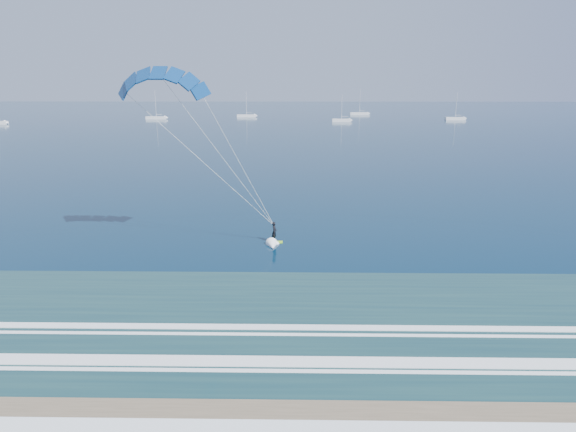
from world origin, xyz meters
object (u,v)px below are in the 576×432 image
Objects in this scene: sailboat_4 at (359,113)px; sailboat_5 at (455,118)px; sailboat_2 at (247,116)px; sailboat_1 at (156,118)px; sailboat_3 at (341,120)px; kitesurfer_rig at (216,150)px.

sailboat_5 is (35.88, -38.76, -0.01)m from sailboat_4.
sailboat_1 is at bearing -157.78° from sailboat_2.
sailboat_1 is 80.16m from sailboat_3.
sailboat_2 is 0.94× the size of sailboat_4.
kitesurfer_rig reaches higher than sailboat_1.
sailboat_4 reaches higher than sailboat_1.
sailboat_4 is (13.17, 50.45, 0.01)m from sailboat_3.
sailboat_2 is 58.02m from sailboat_4.
sailboat_1 reaches higher than sailboat_5.
sailboat_2 is at bearing 168.47° from sailboat_5.
kitesurfer_rig reaches higher than sailboat_4.
sailboat_2 is (37.64, 15.37, -0.00)m from sailboat_1.
kitesurfer_rig is 1.60× the size of sailboat_3.
sailboat_2 is at bearing 143.83° from sailboat_3.
sailboat_1 is 98.67m from sailboat_4.
sailboat_1 is 1.15× the size of sailboat_3.
sailboat_2 is at bearing 22.22° from sailboat_1.
kitesurfer_rig is 1.44× the size of sailboat_2.
kitesurfer_rig is 196.31m from sailboat_2.
kitesurfer_rig is at bearing -100.01° from sailboat_4.
sailboat_1 is at bearing 106.65° from kitesurfer_rig.
sailboat_2 reaches higher than sailboat_5.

